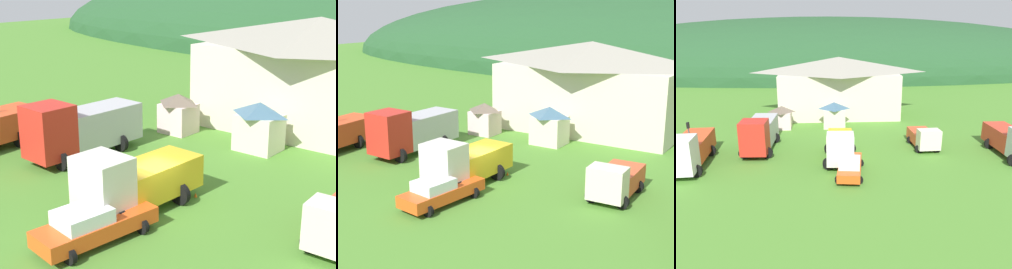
{
  "view_description": "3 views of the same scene",
  "coord_description": "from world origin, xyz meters",
  "views": [
    {
      "loc": [
        14.65,
        -16.78,
        10.68
      ],
      "look_at": [
        -2.24,
        3.5,
        2.52
      ],
      "focal_mm": 54.27,
      "sensor_mm": 36.0,
      "label": 1
    },
    {
      "loc": [
        18.19,
        -25.13,
        11.53
      ],
      "look_at": [
        -0.52,
        3.79,
        2.43
      ],
      "focal_mm": 53.69,
      "sensor_mm": 36.0,
      "label": 2
    },
    {
      "loc": [
        -2.24,
        -31.43,
        12.18
      ],
      "look_at": [
        -0.06,
        3.3,
        1.35
      ],
      "focal_mm": 37.33,
      "sensor_mm": 36.0,
      "label": 3
    }
  ],
  "objects": [
    {
      "name": "ground_plane",
      "position": [
        0.0,
        0.0,
        0.0
      ],
      "size": [
        200.0,
        200.0,
        0.0
      ],
      "primitive_type": "plane",
      "color": "#4C842D"
    },
    {
      "name": "depot_building",
      "position": [
        0.05,
        17.1,
        4.21
      ],
      "size": [
        17.39,
        8.85,
        8.16
      ],
      "color": "beige",
      "rests_on": "ground"
    },
    {
      "name": "play_shed_cream",
      "position": [
        -0.82,
        10.92,
        1.64
      ],
      "size": [
        2.87,
        2.45,
        3.18
      ],
      "color": "beige",
      "rests_on": "ground"
    },
    {
      "name": "play_shed_pink",
      "position": [
        -7.28,
        10.71,
        1.46
      ],
      "size": [
        2.46,
        2.24,
        2.84
      ],
      "color": "beige",
      "rests_on": "ground"
    },
    {
      "name": "crane_truck_red",
      "position": [
        -8.65,
        2.73,
        1.89
      ],
      "size": [
        3.43,
        7.78,
        3.71
      ],
      "rotation": [
        0.0,
        0.0,
        -1.61
      ],
      "color": "red",
      "rests_on": "ground"
    },
    {
      "name": "heavy_rig_striped",
      "position": [
        -0.68,
        -0.91,
        1.59
      ],
      "size": [
        3.34,
        6.71,
        3.27
      ],
      "rotation": [
        0.0,
        0.0,
        -1.62
      ],
      "color": "silver",
      "rests_on": "ground"
    },
    {
      "name": "light_truck_cream",
      "position": [
        8.21,
        2.41,
        1.14
      ],
      "size": [
        2.78,
        4.99,
        2.36
      ],
      "rotation": [
        0.0,
        0.0,
        -1.53
      ],
      "color": "beige",
      "rests_on": "ground"
    },
    {
      "name": "service_pickup_orange",
      "position": [
        -0.01,
        -4.07,
        0.83
      ],
      "size": [
        2.76,
        5.59,
        1.66
      ],
      "rotation": [
        0.0,
        0.0,
        -1.7
      ],
      "color": "#E5521B",
      "rests_on": "ground"
    },
    {
      "name": "traffic_cone_near_pickup",
      "position": [
        0.51,
        2.39,
        0.0
      ],
      "size": [
        0.36,
        0.36,
        0.47
      ],
      "primitive_type": "cone",
      "color": "orange",
      "rests_on": "ground"
    }
  ]
}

